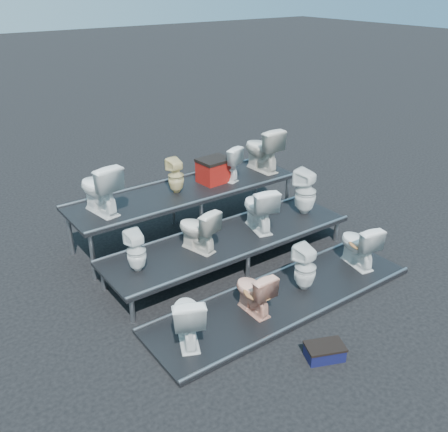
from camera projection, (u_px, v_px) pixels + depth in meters
ground at (230, 263)px, 8.18m from camera, size 80.00×80.00×0.00m
tier_front at (283, 299)px, 7.22m from camera, size 4.20×1.20×0.06m
tier_mid at (230, 251)px, 8.08m from camera, size 4.20×1.20×0.46m
tier_back at (187, 212)px, 8.94m from camera, size 4.20×1.20×0.86m
toilet_0 at (187, 317)px, 6.19m from camera, size 0.66×0.82×0.73m
toilet_1 at (254, 291)px, 6.77m from camera, size 0.37×0.64×0.65m
toilet_2 at (305, 268)px, 7.27m from camera, size 0.33×0.33×0.70m
toilet_3 at (359, 244)px, 7.87m from camera, size 0.53×0.78×0.73m
toilet_4 at (136, 251)px, 6.99m from camera, size 0.28×0.29×0.61m
toilet_5 at (198, 229)px, 7.51m from camera, size 0.54×0.75×0.69m
toilet_6 at (259, 208)px, 8.12m from camera, size 0.59×0.83×0.76m
toilet_7 at (306, 192)px, 8.67m from camera, size 0.44×0.45×0.80m
toilet_8 at (99, 188)px, 7.75m from camera, size 0.58×0.87×0.82m
toilet_9 at (176, 176)px, 8.52m from camera, size 0.28×0.29×0.61m
toilet_10 at (224, 163)px, 9.04m from camera, size 0.56×0.72×0.65m
toilet_11 at (262, 149)px, 9.47m from camera, size 0.49×0.83×0.84m
red_crate at (214, 172)px, 9.02m from camera, size 0.57×0.47×0.39m
step_stool at (324, 353)px, 6.11m from camera, size 0.52×0.43×0.16m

